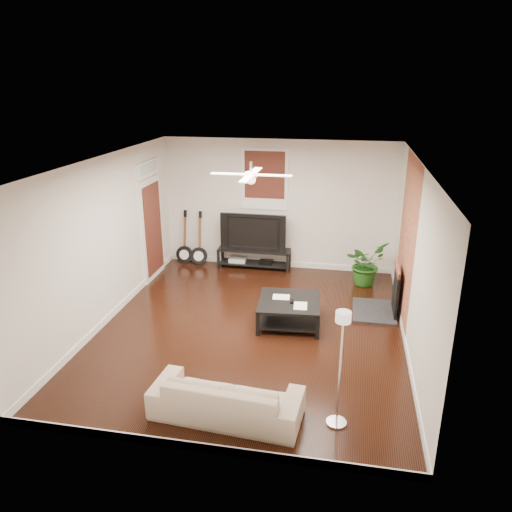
{
  "coord_description": "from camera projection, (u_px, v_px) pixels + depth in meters",
  "views": [
    {
      "loc": [
        1.46,
        -7.29,
        3.96
      ],
      "look_at": [
        0.0,
        0.4,
        1.15
      ],
      "focal_mm": 34.63,
      "sensor_mm": 36.0,
      "label": 1
    }
  ],
  "objects": [
    {
      "name": "room",
      "position": [
        251.0,
        250.0,
        7.86
      ],
      "size": [
        5.01,
        6.01,
        2.81
      ],
      "color": "black",
      "rests_on": "ground"
    },
    {
      "name": "brick_accent",
      "position": [
        407.0,
        240.0,
        8.35
      ],
      "size": [
        0.02,
        2.2,
        2.8
      ],
      "primitive_type": "cube",
      "color": "#994A31",
      "rests_on": "floor"
    },
    {
      "name": "fireplace",
      "position": [
        384.0,
        289.0,
        8.72
      ],
      "size": [
        0.8,
        1.1,
        0.92
      ],
      "primitive_type": "cube",
      "color": "black",
      "rests_on": "floor"
    },
    {
      "name": "window_back",
      "position": [
        265.0,
        180.0,
        10.47
      ],
      "size": [
        1.0,
        0.06,
        1.3
      ],
      "primitive_type": "cube",
      "color": "#3D1710",
      "rests_on": "wall_back"
    },
    {
      "name": "door_left",
      "position": [
        152.0,
        220.0,
        10.1
      ],
      "size": [
        0.08,
        1.0,
        2.5
      ],
      "primitive_type": "cube",
      "color": "white",
      "rests_on": "wall_left"
    },
    {
      "name": "tv_stand",
      "position": [
        254.0,
        258.0,
        10.91
      ],
      "size": [
        1.59,
        0.42,
        0.45
      ],
      "primitive_type": "cube",
      "color": "black",
      "rests_on": "floor"
    },
    {
      "name": "tv",
      "position": [
        254.0,
        231.0,
        10.72
      ],
      "size": [
        1.42,
        0.19,
        0.82
      ],
      "primitive_type": "imported",
      "color": "black",
      "rests_on": "tv_stand"
    },
    {
      "name": "coffee_table",
      "position": [
        289.0,
        312.0,
        8.42
      ],
      "size": [
        1.1,
        1.1,
        0.43
      ],
      "primitive_type": "cube",
      "rotation": [
        0.0,
        0.0,
        0.07
      ],
      "color": "black",
      "rests_on": "floor"
    },
    {
      "name": "sofa",
      "position": [
        226.0,
        397.0,
        6.07
      ],
      "size": [
        1.91,
        0.87,
        0.54
      ],
      "primitive_type": "imported",
      "rotation": [
        0.0,
        0.0,
        3.06
      ],
      "color": "tan",
      "rests_on": "floor"
    },
    {
      "name": "floor_lamp",
      "position": [
        340.0,
        370.0,
        5.76
      ],
      "size": [
        0.27,
        0.27,
        1.52
      ],
      "primitive_type": null,
      "rotation": [
        0.0,
        0.0,
        -0.08
      ],
      "color": "silver",
      "rests_on": "floor"
    },
    {
      "name": "potted_plant",
      "position": [
        366.0,
        263.0,
        9.98
      ],
      "size": [
        1.05,
        1.07,
        0.9
      ],
      "primitive_type": "imported",
      "rotation": [
        0.0,
        0.0,
        0.91
      ],
      "color": "#1F5518",
      "rests_on": "floor"
    },
    {
      "name": "guitar_left",
      "position": [
        184.0,
        238.0,
        11.04
      ],
      "size": [
        0.38,
        0.27,
        1.23
      ],
      "primitive_type": null,
      "rotation": [
        0.0,
        0.0,
        0.0
      ],
      "color": "black",
      "rests_on": "floor"
    },
    {
      "name": "guitar_right",
      "position": [
        198.0,
        239.0,
        10.95
      ],
      "size": [
        0.41,
        0.31,
        1.23
      ],
      "primitive_type": null,
      "rotation": [
        0.0,
        0.0,
        0.11
      ],
      "color": "black",
      "rests_on": "floor"
    },
    {
      "name": "ceiling_fan",
      "position": [
        251.0,
        175.0,
        7.45
      ],
      "size": [
        1.24,
        1.24,
        0.32
      ],
      "primitive_type": null,
      "color": "white",
      "rests_on": "ceiling"
    }
  ]
}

